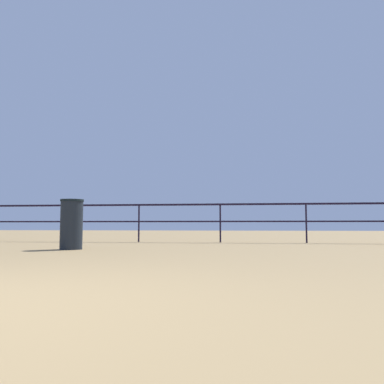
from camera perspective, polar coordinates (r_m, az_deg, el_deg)
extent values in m
cube|color=black|center=(10.52, -1.88, -1.85)|extent=(19.76, 0.05, 0.05)
cube|color=black|center=(10.50, -1.89, -4.29)|extent=(19.76, 0.04, 0.04)
cylinder|color=black|center=(11.50, -18.36, -4.34)|extent=(0.04, 0.04, 1.00)
cylinder|color=black|center=(10.73, -7.70, -4.53)|extent=(0.04, 0.04, 1.00)
cylinder|color=black|center=(10.38, 4.12, -4.55)|extent=(0.04, 0.04, 1.00)
cylinder|color=black|center=(10.49, 16.22, -4.38)|extent=(0.04, 0.04, 1.00)
cylinder|color=black|center=(7.76, -17.06, -4.64)|extent=(0.41, 0.41, 0.90)
cylinder|color=black|center=(7.77, -16.97, -1.18)|extent=(0.43, 0.43, 0.04)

